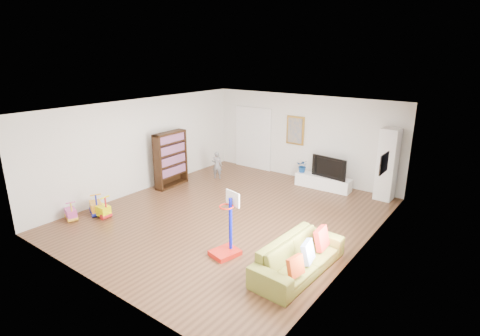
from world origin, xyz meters
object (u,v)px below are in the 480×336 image
Objects in this scene: bookshelf at (171,159)px; basketball_hoop at (225,225)px; sofa at (299,257)px; media_console at (323,182)px.

bookshelf is 1.26× the size of basketball_hoop.
sofa is 1.59× the size of basketball_hoop.
basketball_hoop is (-1.48, -0.36, 0.36)m from sofa.
bookshelf reaches higher than basketball_hoop.
basketball_hoop is at bearing -32.64° from bookshelf.
sofa is (5.41, -1.89, -0.53)m from bookshelf.
sofa is at bearing -22.08° from bookshelf.
media_console is 4.66m from bookshelf.
bookshelf reaches higher than sofa.
bookshelf is at bearing 163.53° from basketball_hoop.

